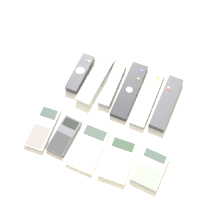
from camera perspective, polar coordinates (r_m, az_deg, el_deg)
name	(u,v)px	position (r m, az deg, el deg)	size (l,w,h in m)	color
ground_plane	(108,122)	(1.03, -0.70, -1.91)	(3.00, 3.00, 0.00)	beige
remote_0	(80,73)	(1.10, -5.82, 7.06)	(0.05, 0.15, 0.03)	#333338
remote_1	(97,78)	(1.09, -2.80, 6.20)	(0.07, 0.22, 0.03)	silver
remote_2	(112,85)	(1.08, 0.06, 5.03)	(0.05, 0.17, 0.02)	gray
remote_3	(129,90)	(1.07, 3.22, 3.99)	(0.06, 0.22, 0.02)	black
remote_4	(147,98)	(1.06, 6.51, 2.51)	(0.05, 0.22, 0.02)	gray
remote_5	(166,103)	(1.06, 9.92, 1.67)	(0.06, 0.20, 0.03)	#333338
calculator_0	(43,127)	(1.04, -12.51, -2.77)	(0.07, 0.15, 0.02)	#B2B2B7
calculator_1	(64,136)	(1.01, -8.72, -4.28)	(0.07, 0.13, 0.02)	#4C4C51
calculator_2	(89,148)	(0.99, -4.31, -6.50)	(0.09, 0.15, 0.01)	silver
calculator_3	(118,159)	(0.98, 1.17, -8.63)	(0.09, 0.14, 0.02)	silver
calculator_4	(150,168)	(0.98, 6.95, -10.12)	(0.09, 0.12, 0.02)	#B2B2B7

